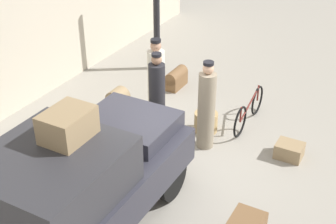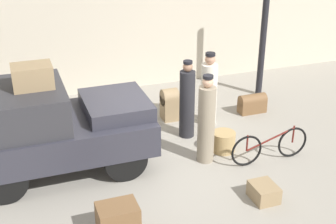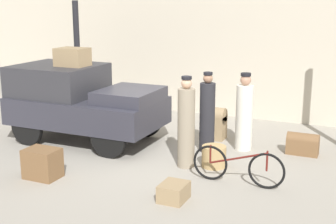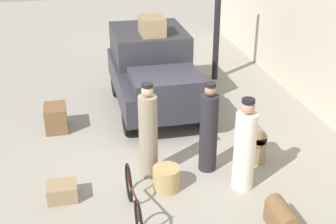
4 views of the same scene
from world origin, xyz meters
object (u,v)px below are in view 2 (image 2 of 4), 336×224
object	(u,v)px
wicker_basket	(224,142)
suitcase_black_upright	(170,103)
suitcase_tan_flat	(264,192)
conductor_in_dark_uniform	(187,102)
trunk_umber_medium	(118,221)
trunk_wicker_pale	(252,103)
truck	(48,125)
porter_standing_middle	(206,122)
porter_with_bicycle	(209,92)
bicycle	(270,146)
trunk_on_truck_roof	(32,76)

from	to	relation	value
wicker_basket	suitcase_black_upright	size ratio (longest dim) A/B	0.63
suitcase_black_upright	suitcase_tan_flat	distance (m)	3.67
conductor_in_dark_uniform	trunk_umber_medium	world-z (taller)	conductor_in_dark_uniform
trunk_wicker_pale	trunk_umber_medium	bearing A→B (deg)	-141.47
truck	suitcase_black_upright	distance (m)	3.27
truck	suitcase_tan_flat	xyz separation A→B (m)	(3.37, -2.27, -0.82)
wicker_basket	conductor_in_dark_uniform	xyz separation A→B (m)	(-0.47, 0.90, 0.60)
porter_standing_middle	trunk_wicker_pale	xyz separation A→B (m)	(2.02, 1.71, -0.61)
trunk_umber_medium	suitcase_tan_flat	bearing A→B (deg)	1.65
wicker_basket	porter_with_bicycle	xyz separation A→B (m)	(0.24, 1.33, 0.57)
wicker_basket	trunk_wicker_pale	size ratio (longest dim) A/B	0.73
bicycle	porter_standing_middle	size ratio (longest dim) A/B	0.93
suitcase_tan_flat	trunk_on_truck_roof	xyz separation A→B (m)	(-3.54, 2.27, 1.82)
bicycle	trunk_wicker_pale	bearing A→B (deg)	69.37
trunk_wicker_pale	suitcase_black_upright	distance (m)	2.07
suitcase_tan_flat	wicker_basket	bearing A→B (deg)	87.13
trunk_wicker_pale	suitcase_black_upright	size ratio (longest dim) A/B	0.87
trunk_on_truck_roof	suitcase_tan_flat	bearing A→B (deg)	-32.64
porter_standing_middle	trunk_umber_medium	distance (m)	2.83
suitcase_black_upright	trunk_on_truck_roof	xyz separation A→B (m)	(-3.09, -1.37, 1.56)
trunk_wicker_pale	suitcase_tan_flat	bearing A→B (deg)	-115.78
bicycle	suitcase_black_upright	xyz separation A→B (m)	(-1.22, 2.51, 0.06)
suitcase_black_upright	trunk_on_truck_roof	bearing A→B (deg)	-156.19
trunk_wicker_pale	suitcase_black_upright	bearing A→B (deg)	170.74
truck	trunk_wicker_pale	bearing A→B (deg)	11.75
trunk_on_truck_roof	trunk_wicker_pale	bearing A→B (deg)	11.37
wicker_basket	conductor_in_dark_uniform	bearing A→B (deg)	117.75
truck	porter_with_bicycle	distance (m)	3.80
trunk_wicker_pale	suitcase_tan_flat	distance (m)	3.67
suitcase_black_upright	trunk_wicker_pale	bearing A→B (deg)	-9.26
trunk_wicker_pale	trunk_on_truck_roof	size ratio (longest dim) A/B	0.95
trunk_umber_medium	trunk_on_truck_roof	xyz separation A→B (m)	(-0.89, 2.34, 1.69)
wicker_basket	suitcase_tan_flat	world-z (taller)	wicker_basket
bicycle	suitcase_tan_flat	distance (m)	1.37
porter_with_bicycle	suitcase_black_upright	xyz separation A→B (m)	(-0.78, 0.50, -0.38)
trunk_wicker_pale	trunk_umber_medium	distance (m)	5.42
truck	trunk_umber_medium	bearing A→B (deg)	-72.87
porter_with_bicycle	trunk_umber_medium	world-z (taller)	porter_with_bicycle
porter_with_bicycle	trunk_wicker_pale	bearing A→B (deg)	7.46
porter_standing_middle	conductor_in_dark_uniform	distance (m)	1.12
conductor_in_dark_uniform	trunk_wicker_pale	world-z (taller)	conductor_in_dark_uniform
suitcase_tan_flat	bicycle	bearing A→B (deg)	55.37
wicker_basket	trunk_wicker_pale	xyz separation A→B (m)	(1.50, 1.49, 0.03)
wicker_basket	suitcase_black_upright	world-z (taller)	suitcase_black_upright
suitcase_black_upright	trunk_umber_medium	bearing A→B (deg)	-120.67
wicker_basket	porter_standing_middle	world-z (taller)	porter_standing_middle
wicker_basket	conductor_in_dark_uniform	world-z (taller)	conductor_in_dark_uniform
conductor_in_dark_uniform	trunk_on_truck_roof	bearing A→B (deg)	-172.11
suitcase_tan_flat	truck	bearing A→B (deg)	146.06
wicker_basket	suitcase_black_upright	bearing A→B (deg)	106.42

